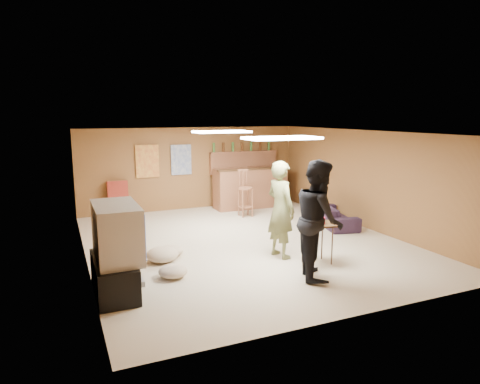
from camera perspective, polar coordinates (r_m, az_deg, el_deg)
name	(u,v)px	position (r m, az deg, el deg)	size (l,w,h in m)	color
ground	(244,242)	(8.69, 0.53, -6.72)	(7.00, 7.00, 0.00)	#C2B194
ceiling	(244,133)	(8.31, 0.55, 7.93)	(6.00, 7.00, 0.02)	silver
wall_back	(192,168)	(11.68, -6.45, 3.15)	(6.00, 0.02, 2.20)	brown
wall_front	(359,233)	(5.50, 15.58, -5.35)	(6.00, 0.02, 2.20)	brown
wall_left	(83,201)	(7.74, -20.22, -1.10)	(0.02, 7.00, 2.20)	brown
wall_right	(366,180)	(10.02, 16.43, 1.60)	(0.02, 7.00, 2.20)	brown
tv_stand	(114,276)	(6.54, -16.45, -10.68)	(0.55, 1.30, 0.50)	black
dvd_box	(130,280)	(6.61, -14.47, -11.31)	(0.35, 0.50, 0.08)	#B2B2B7
tv_body	(117,232)	(6.35, -16.12, -5.13)	(0.60, 1.10, 0.80)	#B2B2B7
tv_screen	(139,230)	(6.39, -13.36, -4.90)	(0.02, 0.95, 0.65)	navy
bar_counter	(250,188)	(11.78, 1.38, 0.58)	(2.00, 0.60, 1.10)	brown
bar_lip	(254,169)	(11.48, 1.92, 3.09)	(2.10, 0.12, 0.05)	#382312
bar_shelf	(244,152)	(12.07, 0.50, 5.36)	(2.00, 0.18, 0.05)	brown
bar_backing	(243,163)	(12.12, 0.46, 3.95)	(2.00, 0.14, 0.60)	brown
poster_left	(147,161)	(11.33, -12.25, 4.03)	(0.60, 0.03, 0.85)	#BF3F26
poster_right	(181,160)	(11.53, -7.85, 4.28)	(0.55, 0.03, 0.80)	#334C99
folding_chair_stack	(118,199)	(11.18, -15.93, -0.88)	(0.50, 0.14, 0.90)	maroon
ceiling_panel_front	(282,138)	(6.97, 5.60, 7.17)	(1.20, 0.60, 0.04)	white
ceiling_panel_back	(222,132)	(9.42, -2.44, 8.03)	(1.20, 0.60, 0.04)	white
person_olive	(281,209)	(7.66, 5.44, -2.33)	(0.64, 0.42, 1.75)	olive
person_black	(319,219)	(6.79, 10.44, -3.59)	(0.91, 0.71, 1.87)	black
sofa	(334,215)	(10.21, 12.41, -2.98)	(1.63, 0.64, 0.48)	black
tray_table	(317,243)	(7.53, 10.26, -6.77)	(0.55, 0.44, 0.71)	#382312
cup_red_near	(311,221)	(7.37, 9.39, -3.78)	(0.08, 0.08, 0.11)	#B10B2B
cup_red_far	(323,221)	(7.40, 10.98, -3.77)	(0.08, 0.08, 0.11)	#B10B2B
cup_blue	(322,218)	(7.60, 10.84, -3.39)	(0.08, 0.08, 0.11)	navy
bar_stool_left	(246,195)	(10.74, 0.74, -0.45)	(0.34, 0.34, 1.08)	brown
bar_stool_right	(282,186)	(11.65, 5.57, 0.75)	(0.39, 0.39, 1.23)	brown
cushion_near_tv	(162,254)	(7.69, -10.32, -8.20)	(0.56, 0.56, 0.25)	tan
cushion_mid	(171,251)	(7.95, -9.17, -7.74)	(0.45, 0.45, 0.20)	tan
cushion_far	(173,271)	(6.96, -8.94, -10.37)	(0.46, 0.46, 0.21)	tan
bottle_row	(242,147)	(12.01, 0.28, 6.08)	(1.76, 0.08, 0.26)	#3F7233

